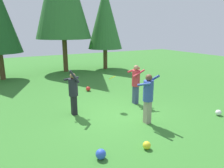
% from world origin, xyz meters
% --- Properties ---
extents(ground_plane, '(40.00, 40.00, 0.00)m').
position_xyz_m(ground_plane, '(0.00, 0.00, 0.00)').
color(ground_plane, '#387A2D').
extents(person_thrower, '(0.56, 0.49, 1.76)m').
position_xyz_m(person_thrower, '(-1.44, 0.77, 0.95)').
color(person_thrower, black).
rests_on(person_thrower, ground_plane).
extents(person_catcher, '(0.60, 0.51, 1.69)m').
position_xyz_m(person_catcher, '(1.29, 0.67, 1.00)').
color(person_catcher, '#38476B').
rests_on(person_catcher, ground_plane).
extents(person_bystander, '(0.57, 0.64, 1.71)m').
position_xyz_m(person_bystander, '(0.52, -1.15, 1.02)').
color(person_bystander, gray).
rests_on(person_bystander, ground_plane).
extents(frisbee, '(0.36, 0.36, 0.15)m').
position_xyz_m(frisbee, '(0.18, 0.73, 1.26)').
color(frisbee, yellow).
extents(ball_red, '(0.24, 0.24, 0.24)m').
position_xyz_m(ball_red, '(0.21, 3.41, 0.12)').
color(ball_red, red).
rests_on(ball_red, ground_plane).
extents(ball_blue, '(0.26, 0.26, 0.26)m').
position_xyz_m(ball_blue, '(-1.79, -2.27, 0.13)').
color(ball_blue, blue).
rests_on(ball_blue, ground_plane).
extents(ball_white, '(0.22, 0.22, 0.22)m').
position_xyz_m(ball_white, '(3.27, -1.92, 0.11)').
color(ball_white, white).
rests_on(ball_white, ground_plane).
extents(ball_yellow, '(0.22, 0.22, 0.22)m').
position_xyz_m(ball_yellow, '(-0.51, -2.46, 0.11)').
color(ball_yellow, yellow).
rests_on(ball_yellow, ground_plane).
extents(tree_right, '(2.68, 2.68, 6.40)m').
position_xyz_m(tree_right, '(3.90, 8.71, 3.99)').
color(tree_right, brown).
rests_on(tree_right, ground_plane).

